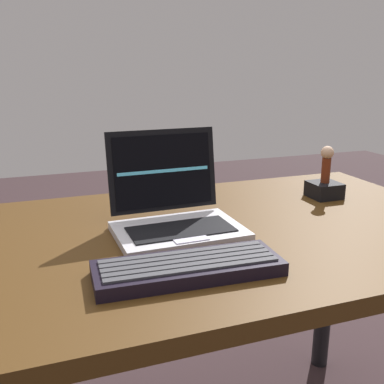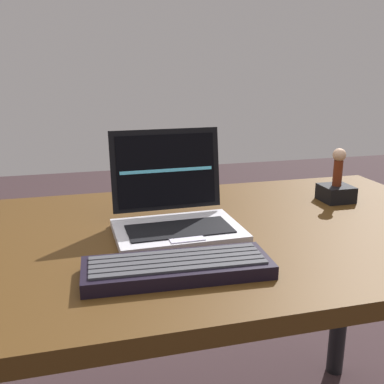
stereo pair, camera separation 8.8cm
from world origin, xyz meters
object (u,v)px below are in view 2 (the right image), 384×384
laptop_front (174,211)px  external_keyboard (177,267)px  figurine (339,164)px  figurine_stand (336,193)px

laptop_front → external_keyboard: bearing=-101.2°
laptop_front → external_keyboard: (-0.05, -0.23, -0.03)m
figurine → figurine_stand: bearing=0.0°
figurine_stand → figurine: (0.00, 0.00, 0.09)m
figurine_stand → figurine: size_ratio=0.79×
figurine_stand → figurine: 0.09m
laptop_front → figurine: 0.51m
laptop_front → figurine: laptop_front is taller
laptop_front → figurine: (0.50, 0.11, 0.06)m
figurine → laptop_front: bearing=-167.6°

